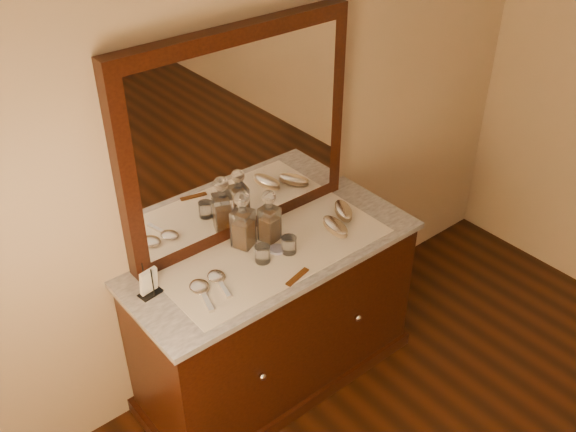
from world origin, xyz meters
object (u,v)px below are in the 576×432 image
at_px(brush_near, 335,227).
at_px(pin_dish, 277,249).
at_px(hand_mirror_outer, 201,289).
at_px(decanter_left, 243,225).
at_px(comb, 297,277).
at_px(napkin_rack, 149,283).
at_px(dresser_cabinet, 276,320).
at_px(hand_mirror_inner, 218,279).
at_px(decanter_right, 269,221).
at_px(mirror_frame, 239,136).
at_px(brush_far, 343,211).

bearing_deg(brush_near, pin_dish, 170.10).
bearing_deg(hand_mirror_outer, decanter_left, 23.86).
bearing_deg(hand_mirror_outer, comb, -27.15).
xyz_separation_m(napkin_rack, brush_near, (0.92, -0.17, -0.03)).
bearing_deg(comb, hand_mirror_outer, 139.25).
bearing_deg(dresser_cabinet, hand_mirror_inner, -177.80).
height_order(decanter_right, hand_mirror_outer, decanter_right).
bearing_deg(mirror_frame, napkin_rack, -166.34).
relative_size(pin_dish, comb, 0.54).
relative_size(napkin_rack, decanter_left, 0.51).
distance_m(decanter_right, hand_mirror_outer, 0.48).
bearing_deg(pin_dish, hand_mirror_inner, -179.77).
xyz_separation_m(pin_dish, hand_mirror_outer, (-0.43, -0.02, 0.00)).
bearing_deg(pin_dish, dresser_cabinet, 122.22).
bearing_deg(hand_mirror_inner, pin_dish, 0.23).
bearing_deg(brush_near, decanter_left, 155.31).
distance_m(decanter_left, brush_near, 0.46).
relative_size(dresser_cabinet, decanter_right, 5.14).
bearing_deg(brush_near, comb, -157.36).
distance_m(decanter_left, hand_mirror_outer, 0.38).
xyz_separation_m(mirror_frame, hand_mirror_inner, (-0.33, -0.26, -0.49)).
relative_size(decanter_right, hand_mirror_outer, 1.19).
distance_m(pin_dish, decanter_left, 0.20).
height_order(decanter_left, brush_far, decanter_left).
height_order(brush_far, hand_mirror_inner, brush_far).
distance_m(comb, brush_near, 0.40).
bearing_deg(napkin_rack, comb, -30.02).
xyz_separation_m(decanter_left, hand_mirror_inner, (-0.24, -0.14, -0.11)).
xyz_separation_m(pin_dish, brush_near, (0.32, -0.06, 0.02)).
bearing_deg(comb, hand_mirror_inner, 129.89).
distance_m(mirror_frame, brush_far, 0.69).
bearing_deg(dresser_cabinet, pin_dish, -57.78).
relative_size(brush_near, hand_mirror_inner, 0.91).
relative_size(hand_mirror_outer, hand_mirror_inner, 1.11).
relative_size(mirror_frame, napkin_rack, 7.98).
bearing_deg(napkin_rack, hand_mirror_outer, -35.70).
xyz_separation_m(dresser_cabinet, decanter_right, (0.04, 0.08, 0.55)).
bearing_deg(decanter_right, brush_far, -10.11).
height_order(mirror_frame, brush_near, mirror_frame).
distance_m(napkin_rack, hand_mirror_outer, 0.22).
bearing_deg(decanter_right, comb, -105.02).
distance_m(brush_near, brush_far, 0.15).
height_order(brush_near, hand_mirror_inner, brush_near).
bearing_deg(comb, brush_near, 9.04).
height_order(dresser_cabinet, decanter_right, decanter_right).
distance_m(decanter_right, brush_near, 0.33).
relative_size(dresser_cabinet, decanter_left, 4.72).
relative_size(decanter_left, brush_near, 1.57).
distance_m(decanter_left, hand_mirror_inner, 0.30).
bearing_deg(dresser_cabinet, brush_near, -11.60).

